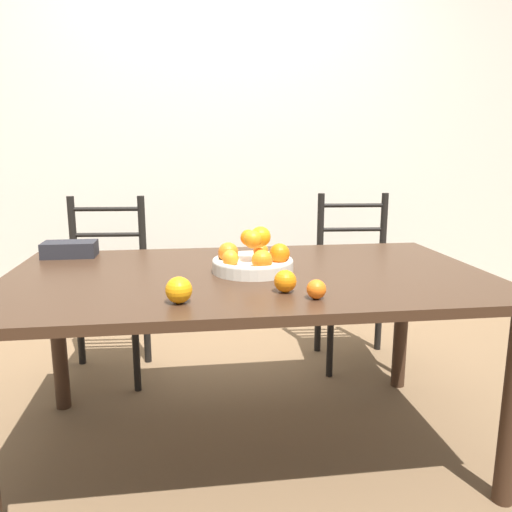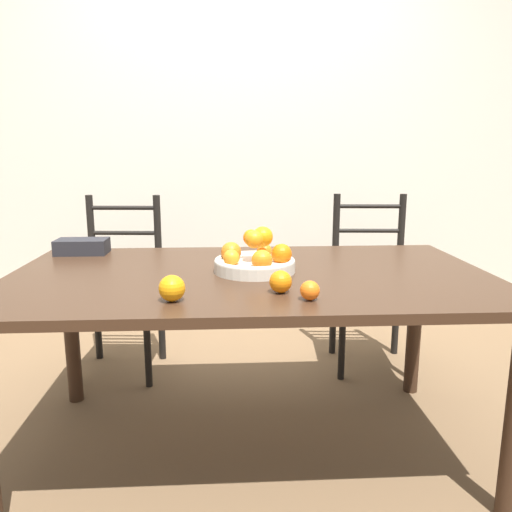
{
  "view_description": "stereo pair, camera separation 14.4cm",
  "coord_description": "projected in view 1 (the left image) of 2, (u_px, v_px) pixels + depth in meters",
  "views": [
    {
      "loc": [
        -0.23,
        -1.87,
        1.22
      ],
      "look_at": [
        0.02,
        -0.08,
        0.83
      ],
      "focal_mm": 35.0,
      "sensor_mm": 36.0,
      "label": 1
    },
    {
      "loc": [
        -0.08,
        -1.88,
        1.22
      ],
      "look_at": [
        0.02,
        -0.08,
        0.83
      ],
      "focal_mm": 35.0,
      "sensor_mm": 36.0,
      "label": 2
    }
  ],
  "objects": [
    {
      "name": "ground_plane",
      "position": [
        249.0,
        446.0,
        2.09
      ],
      "size": [
        12.0,
        12.0,
        0.0
      ],
      "primitive_type": "plane",
      "color": "brown"
    },
    {
      "name": "wall_back",
      "position": [
        220.0,
        138.0,
        3.33
      ],
      "size": [
        8.0,
        0.06,
        2.6
      ],
      "color": "silver",
      "rests_on": "ground_plane"
    },
    {
      "name": "dining_table",
      "position": [
        248.0,
        293.0,
        1.95
      ],
      "size": [
        1.86,
        1.06,
        0.75
      ],
      "color": "#382316",
      "rests_on": "ground_plane"
    },
    {
      "name": "fruit_bowl",
      "position": [
        253.0,
        259.0,
        1.94
      ],
      "size": [
        0.32,
        0.32,
        0.18
      ],
      "color": "beige",
      "rests_on": "dining_table"
    },
    {
      "name": "orange_loose_0",
      "position": [
        316.0,
        289.0,
        1.59
      ],
      "size": [
        0.06,
        0.06,
        0.06
      ],
      "color": "orange",
      "rests_on": "dining_table"
    },
    {
      "name": "orange_loose_1",
      "position": [
        285.0,
        281.0,
        1.66
      ],
      "size": [
        0.08,
        0.08,
        0.08
      ],
      "color": "orange",
      "rests_on": "dining_table"
    },
    {
      "name": "orange_loose_2",
      "position": [
        179.0,
        290.0,
        1.54
      ],
      "size": [
        0.08,
        0.08,
        0.08
      ],
      "color": "orange",
      "rests_on": "dining_table"
    },
    {
      "name": "chair_left",
      "position": [
        105.0,
        291.0,
        2.7
      ],
      "size": [
        0.45,
        0.43,
        0.97
      ],
      "rotation": [
        0.0,
        0.0,
        -0.07
      ],
      "color": "black",
      "rests_on": "ground_plane"
    },
    {
      "name": "chair_right",
      "position": [
        356.0,
        282.0,
        2.88
      ],
      "size": [
        0.45,
        0.43,
        0.97
      ],
      "rotation": [
        0.0,
        0.0,
        -0.07
      ],
      "color": "black",
      "rests_on": "ground_plane"
    },
    {
      "name": "book_stack",
      "position": [
        70.0,
        249.0,
        2.22
      ],
      "size": [
        0.23,
        0.13,
        0.07
      ],
      "color": "#232328",
      "rests_on": "dining_table"
    }
  ]
}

